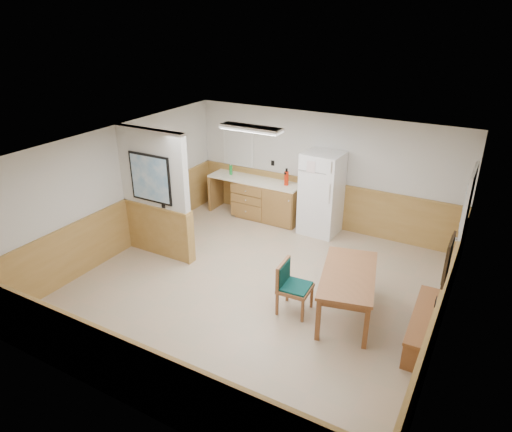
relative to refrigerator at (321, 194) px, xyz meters
The scene contains 20 objects.
ground 2.78m from the refrigerator, 93.06° to the right, with size 6.00×6.00×0.00m, color tan.
ceiling 3.09m from the refrigerator, 93.06° to the right, with size 6.00×6.00×0.02m, color white.
back_wall 0.54m from the refrigerator, 110.82° to the left, with size 6.00×0.02×2.50m, color silver.
right_wall 3.90m from the refrigerator, 42.61° to the right, with size 0.02×6.00×2.50m, color silver.
left_wall 4.11m from the refrigerator, 140.06° to the right, with size 0.02×6.00×2.50m, color silver.
wainscot_back 0.54m from the refrigerator, 111.90° to the left, with size 6.00×0.04×1.00m, color #AC8545.
wainscot_right 3.89m from the refrigerator, 42.81° to the right, with size 0.04×6.00×1.00m, color #AC8545.
wainscot_left 4.10m from the refrigerator, 139.88° to the right, with size 0.04×6.00×1.00m, color #AC8545.
partition_wall 3.43m from the refrigerator, 134.48° to the right, with size 1.50×0.20×2.50m.
kitchen_counter 1.42m from the refrigerator, behind, with size 2.20×0.61×1.00m.
exterior_door 2.92m from the refrigerator, 14.49° to the right, with size 0.07×1.02×2.15m.
kitchen_window 2.36m from the refrigerator, behind, with size 0.80×0.04×1.00m.
wall_painting 4.12m from the refrigerator, 46.04° to the right, with size 0.04×0.50×0.60m.
fluorescent_fixture 2.25m from the refrigerator, 125.28° to the right, with size 1.20×0.30×0.09m.
refrigerator is the anchor object (origin of this frame).
dining_table 2.96m from the refrigerator, 60.06° to the right, with size 1.15×1.74×0.75m.
dining_bench 3.77m from the refrigerator, 44.62° to the right, with size 0.39×1.56×0.45m.
dining_chair 2.98m from the refrigerator, 77.51° to the right, with size 0.70×0.51×0.85m.
fire_extinguisher 0.88m from the refrigerator, behind, with size 0.12×0.12×0.38m.
soap_bottle 2.30m from the refrigerator, behind, with size 0.07×0.07×0.23m, color green.
Camera 1 is at (3.28, -5.84, 4.42)m, focal length 32.00 mm.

